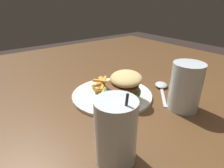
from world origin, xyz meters
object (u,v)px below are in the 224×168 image
(meal_plate_near, at_px, (117,90))
(spoon, at_px, (161,86))
(juice_glass, at_px, (116,133))
(beer_glass, at_px, (185,87))

(meal_plate_near, distance_m, spoon, 0.19)
(spoon, bearing_deg, juice_glass, 160.73)
(juice_glass, bearing_deg, spoon, 114.95)
(juice_glass, bearing_deg, beer_glass, 96.26)
(meal_plate_near, distance_m, beer_glass, 0.21)
(meal_plate_near, bearing_deg, beer_glass, 35.67)
(meal_plate_near, relative_size, juice_glass, 1.68)
(spoon, bearing_deg, meal_plate_near, 125.05)
(beer_glass, bearing_deg, juice_glass, -83.74)
(juice_glass, relative_size, spoon, 1.09)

